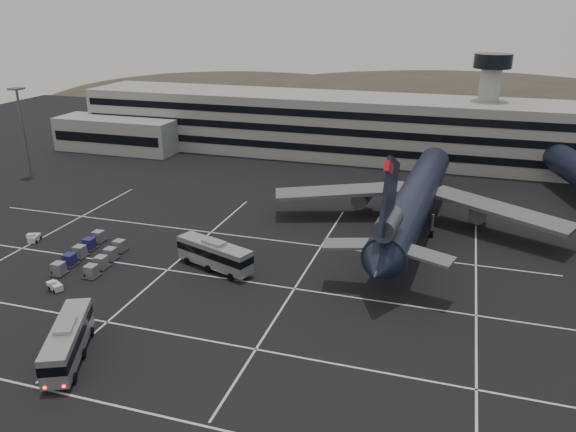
{
  "coord_description": "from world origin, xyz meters",
  "views": [
    {
      "loc": [
        30.08,
        -56.57,
        33.76
      ],
      "look_at": [
        7.39,
        16.03,
        5.0
      ],
      "focal_mm": 35.0,
      "sensor_mm": 36.0,
      "label": 1
    }
  ],
  "objects_px": {
    "bus_near": "(68,340)",
    "bus_far": "(215,254)",
    "uld_cluster": "(91,255)",
    "trijet_main": "(414,200)",
    "tug_a": "(34,238)"
  },
  "relations": [
    {
      "from": "trijet_main",
      "to": "uld_cluster",
      "type": "height_order",
      "value": "trijet_main"
    },
    {
      "from": "bus_near",
      "to": "bus_far",
      "type": "height_order",
      "value": "bus_far"
    },
    {
      "from": "trijet_main",
      "to": "tug_a",
      "type": "height_order",
      "value": "trijet_main"
    },
    {
      "from": "bus_near",
      "to": "uld_cluster",
      "type": "relative_size",
      "value": 0.88
    },
    {
      "from": "bus_far",
      "to": "uld_cluster",
      "type": "height_order",
      "value": "bus_far"
    },
    {
      "from": "trijet_main",
      "to": "bus_near",
      "type": "relative_size",
      "value": 4.93
    },
    {
      "from": "bus_far",
      "to": "uld_cluster",
      "type": "bearing_deg",
      "value": 118.32
    },
    {
      "from": "bus_near",
      "to": "tug_a",
      "type": "relative_size",
      "value": 4.82
    },
    {
      "from": "trijet_main",
      "to": "bus_near",
      "type": "xyz_separation_m",
      "value": [
        -29.69,
        -45.36,
        -3.0
      ]
    },
    {
      "from": "bus_far",
      "to": "uld_cluster",
      "type": "relative_size",
      "value": 0.9
    },
    {
      "from": "tug_a",
      "to": "uld_cluster",
      "type": "relative_size",
      "value": 0.18
    },
    {
      "from": "trijet_main",
      "to": "uld_cluster",
      "type": "xyz_separation_m",
      "value": [
        -41.98,
        -24.56,
        -4.41
      ]
    },
    {
      "from": "bus_far",
      "to": "uld_cluster",
      "type": "xyz_separation_m",
      "value": [
        -17.76,
        -2.61,
        -1.42
      ]
    },
    {
      "from": "trijet_main",
      "to": "bus_far",
      "type": "distance_m",
      "value": 32.82
    },
    {
      "from": "bus_far",
      "to": "uld_cluster",
      "type": "distance_m",
      "value": 18.01
    }
  ]
}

